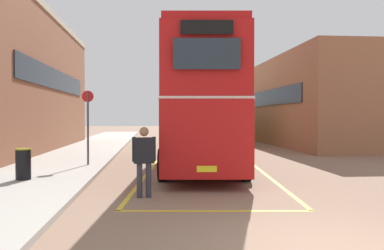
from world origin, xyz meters
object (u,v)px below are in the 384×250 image
(pedestrian_boarding, at_px, (144,157))
(single_deck_bus, at_px, (220,121))
(bus_stop_sign, at_px, (88,120))
(double_decker_bus, at_px, (202,103))
(litter_bin, at_px, (23,164))

(pedestrian_boarding, bearing_deg, single_deck_bus, 75.82)
(single_deck_bus, xyz_separation_m, pedestrian_boarding, (-5.11, -20.21, -0.64))
(pedestrian_boarding, xyz_separation_m, bus_stop_sign, (-2.27, 6.02, 0.83))
(double_decker_bus, relative_size, bus_stop_sign, 3.84)
(pedestrian_boarding, height_order, bus_stop_sign, bus_stop_sign)
(single_deck_bus, distance_m, pedestrian_boarding, 20.85)
(double_decker_bus, distance_m, bus_stop_sign, 4.42)
(single_deck_bus, xyz_separation_m, litter_bin, (-8.67, -17.89, -1.04))
(double_decker_bus, xyz_separation_m, litter_bin, (-5.65, -3.44, -1.91))
(double_decker_bus, distance_m, litter_bin, 6.89)
(double_decker_bus, relative_size, single_deck_bus, 1.06)
(bus_stop_sign, bearing_deg, litter_bin, -109.24)
(single_deck_bus, bearing_deg, bus_stop_sign, -117.47)
(litter_bin, bearing_deg, pedestrian_boarding, -33.10)
(double_decker_bus, bearing_deg, litter_bin, -148.64)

